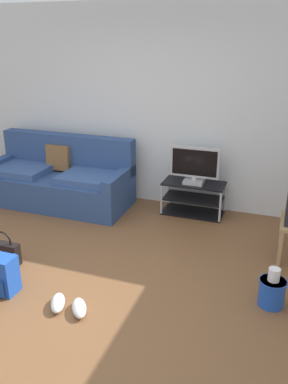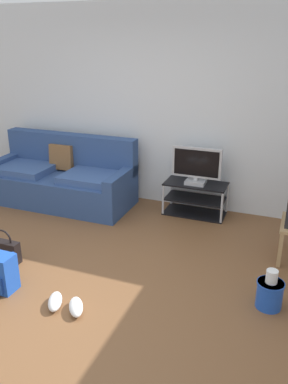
{
  "view_description": "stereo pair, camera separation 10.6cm",
  "coord_description": "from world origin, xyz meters",
  "px_view_note": "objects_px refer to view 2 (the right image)",
  "views": [
    {
      "loc": [
        1.72,
        -2.83,
        2.27
      ],
      "look_at": [
        0.32,
        1.06,
        0.66
      ],
      "focal_mm": 37.74,
      "sensor_mm": 36.0,
      "label": 1
    },
    {
      "loc": [
        1.82,
        -2.79,
        2.27
      ],
      "look_at": [
        0.32,
        1.06,
        0.66
      ],
      "focal_mm": 37.74,
      "sensor_mm": 36.0,
      "label": 2
    }
  ],
  "objects_px": {
    "flat_tv": "(196,166)",
    "handbag": "(4,250)",
    "couch": "(62,179)",
    "sneakers_pair": "(65,304)",
    "cleaning_bucket": "(270,292)",
    "tv_stand": "(195,199)"
  },
  "relations": [
    {
      "from": "flat_tv",
      "to": "cleaning_bucket",
      "type": "bearing_deg",
      "value": -56.62
    },
    {
      "from": "couch",
      "to": "sneakers_pair",
      "type": "xyz_separation_m",
      "value": [
        1.35,
        -2.16,
        -0.29
      ]
    },
    {
      "from": "couch",
      "to": "handbag",
      "type": "height_order",
      "value": "couch"
    },
    {
      "from": "couch",
      "to": "flat_tv",
      "type": "xyz_separation_m",
      "value": [
        1.9,
        0.24,
        0.34
      ]
    },
    {
      "from": "sneakers_pair",
      "to": "cleaning_bucket",
      "type": "bearing_deg",
      "value": 22.13
    },
    {
      "from": "couch",
      "to": "cleaning_bucket",
      "type": "relative_size",
      "value": 5.49
    },
    {
      "from": "handbag",
      "to": "cleaning_bucket",
      "type": "distance_m",
      "value": 2.72
    },
    {
      "from": "handbag",
      "to": "couch",
      "type": "bearing_deg",
      "value": 100.68
    },
    {
      "from": "couch",
      "to": "handbag",
      "type": "bearing_deg",
      "value": -79.32
    },
    {
      "from": "tv_stand",
      "to": "flat_tv",
      "type": "bearing_deg",
      "value": -90.0
    },
    {
      "from": "handbag",
      "to": "sneakers_pair",
      "type": "distance_m",
      "value": 1.14
    },
    {
      "from": "flat_tv",
      "to": "handbag",
      "type": "relative_size",
      "value": 1.72
    },
    {
      "from": "tv_stand",
      "to": "sneakers_pair",
      "type": "height_order",
      "value": "tv_stand"
    },
    {
      "from": "handbag",
      "to": "sneakers_pair",
      "type": "relative_size",
      "value": 0.83
    },
    {
      "from": "couch",
      "to": "tv_stand",
      "type": "distance_m",
      "value": 1.92
    },
    {
      "from": "tv_stand",
      "to": "flat_tv",
      "type": "distance_m",
      "value": 0.46
    },
    {
      "from": "flat_tv",
      "to": "handbag",
      "type": "bearing_deg",
      "value": -129.36
    },
    {
      "from": "flat_tv",
      "to": "sneakers_pair",
      "type": "bearing_deg",
      "value": -102.88
    },
    {
      "from": "flat_tv",
      "to": "handbag",
      "type": "distance_m",
      "value": 2.56
    },
    {
      "from": "flat_tv",
      "to": "couch",
      "type": "bearing_deg",
      "value": -172.81
    },
    {
      "from": "couch",
      "to": "sneakers_pair",
      "type": "relative_size",
      "value": 4.51
    },
    {
      "from": "flat_tv",
      "to": "handbag",
      "type": "xyz_separation_m",
      "value": [
        -1.58,
        -1.93,
        -0.55
      ]
    }
  ]
}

